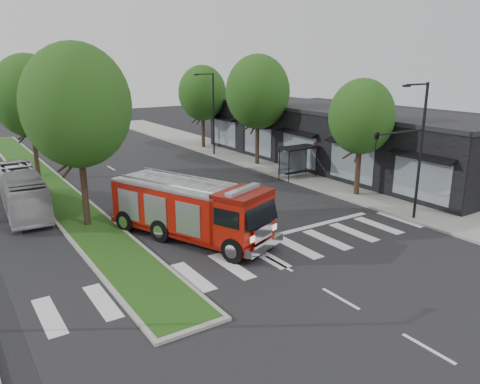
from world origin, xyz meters
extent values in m
plane|color=black|center=(0.00, 0.00, 0.00)|extent=(140.00, 140.00, 0.00)
cube|color=gray|center=(12.50, 10.00, 0.07)|extent=(5.00, 80.00, 0.15)
cube|color=gray|center=(-6.00, 18.00, 0.07)|extent=(3.00, 50.00, 0.14)
cube|color=#124113|center=(-6.00, 18.00, 0.14)|extent=(2.60, 49.50, 0.02)
cube|color=black|center=(17.00, 10.00, 2.50)|extent=(8.00, 30.00, 5.00)
cylinder|color=black|center=(9.80, 7.40, 1.25)|extent=(0.08, 0.08, 2.50)
cylinder|color=black|center=(12.60, 7.40, 1.25)|extent=(0.08, 0.08, 2.50)
cylinder|color=black|center=(9.80, 8.60, 1.25)|extent=(0.08, 0.08, 2.50)
cylinder|color=black|center=(12.60, 8.60, 1.25)|extent=(0.08, 0.08, 2.50)
cube|color=black|center=(11.20, 8.00, 2.55)|extent=(3.20, 1.60, 0.12)
cube|color=#8C99A5|center=(11.20, 8.70, 1.30)|extent=(2.80, 0.04, 1.80)
cube|color=black|center=(11.20, 8.00, 0.55)|extent=(2.40, 0.40, 0.08)
cylinder|color=black|center=(11.50, 2.00, 1.87)|extent=(0.36, 0.36, 3.74)
ellipsoid|color=#15380F|center=(11.50, 2.00, 5.53)|extent=(4.40, 4.40, 5.06)
cylinder|color=black|center=(11.50, 14.00, 2.20)|extent=(0.36, 0.36, 4.40)
ellipsoid|color=#15380F|center=(11.50, 14.00, 6.50)|extent=(5.60, 5.60, 6.44)
cylinder|color=black|center=(11.50, 24.00, 1.98)|extent=(0.36, 0.36, 3.96)
ellipsoid|color=#15380F|center=(11.50, 24.00, 5.85)|extent=(5.00, 5.00, 5.75)
cylinder|color=black|center=(-6.00, 6.00, 2.31)|extent=(0.36, 0.36, 4.62)
ellipsoid|color=#15380F|center=(-6.00, 6.00, 6.83)|extent=(5.80, 5.80, 6.67)
cylinder|color=black|center=(-6.00, 20.00, 2.20)|extent=(0.36, 0.36, 4.40)
ellipsoid|color=#15380F|center=(-6.00, 20.00, 6.50)|extent=(5.60, 5.60, 6.44)
cylinder|color=black|center=(10.50, -3.50, 4.00)|extent=(0.16, 0.16, 8.00)
cylinder|color=black|center=(9.60, -3.50, 7.90)|extent=(1.80, 0.10, 0.10)
cube|color=black|center=(8.70, -3.50, 7.85)|extent=(0.45, 0.20, 0.12)
cylinder|color=black|center=(8.50, -3.50, 5.40)|extent=(4.00, 0.10, 0.10)
imported|color=black|center=(6.70, -3.50, 5.00)|extent=(0.18, 0.22, 1.10)
cylinder|color=black|center=(10.50, 20.00, 4.00)|extent=(0.16, 0.16, 8.00)
cylinder|color=black|center=(9.60, 20.00, 7.90)|extent=(1.80, 0.10, 0.10)
cube|color=black|center=(8.70, 20.00, 7.85)|extent=(0.45, 0.20, 0.12)
cube|color=#5F0B05|center=(-1.92, 1.23, 0.55)|extent=(6.04, 9.60, 0.28)
cube|color=#921107|center=(-2.26, 2.05, 1.71)|extent=(5.21, 7.56, 2.20)
cube|color=#921107|center=(-0.64, -1.93, 1.71)|extent=(3.30, 2.87, 2.31)
cube|color=#B2B2B7|center=(-2.26, 2.05, 2.86)|extent=(5.21, 7.56, 0.13)
cylinder|color=#B2B2B7|center=(-3.17, 1.67, 3.08)|extent=(2.59, 6.16, 0.11)
cylinder|color=#B2B2B7|center=(-1.34, 2.42, 3.08)|extent=(2.59, 6.16, 0.11)
cube|color=silver|center=(-0.16, -3.10, 0.66)|extent=(2.80, 1.44, 0.39)
cube|color=#8C99A5|center=(-0.64, -1.93, 3.19)|extent=(2.39, 1.27, 0.20)
cylinder|color=black|center=(-1.69, -2.71, 0.61)|extent=(0.81, 1.27, 1.21)
cylinder|color=black|center=(0.66, -1.76, 0.61)|extent=(0.81, 1.27, 1.21)
cylinder|color=black|center=(-3.43, 1.57, 0.61)|extent=(0.81, 1.27, 1.21)
cylinder|color=black|center=(-1.08, 2.53, 0.61)|extent=(0.81, 1.27, 1.21)
cylinder|color=black|center=(-4.43, 4.02, 0.61)|extent=(0.81, 1.27, 1.21)
cylinder|color=black|center=(-2.08, 4.97, 0.61)|extent=(0.81, 1.27, 1.21)
imported|color=#B2B2B6|center=(-8.50, 11.07, 1.30)|extent=(2.72, 9.43, 2.59)
camera|label=1|loc=(-12.54, -19.80, 9.15)|focal=35.00mm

